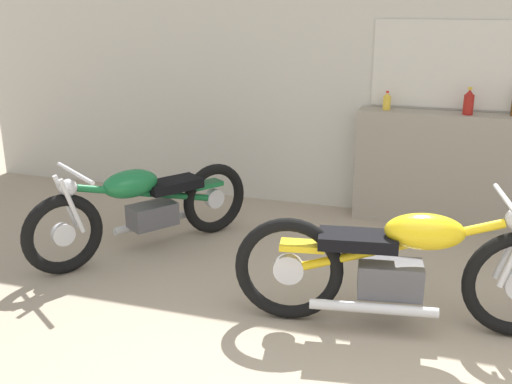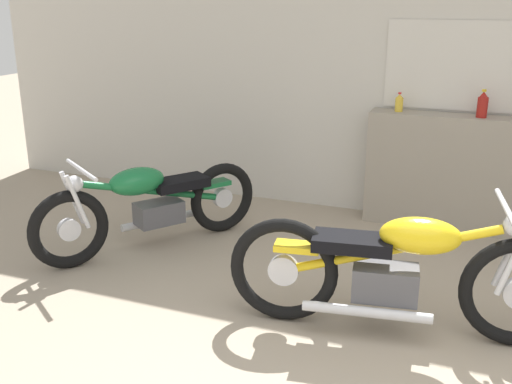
{
  "view_description": "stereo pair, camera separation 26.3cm",
  "coord_description": "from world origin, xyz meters",
  "px_view_note": "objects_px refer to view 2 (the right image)",
  "views": [
    {
      "loc": [
        -0.1,
        -2.27,
        1.99
      ],
      "look_at": [
        -1.3,
        1.48,
        0.7
      ],
      "focal_mm": 42.0,
      "sensor_mm": 36.0,
      "label": 1
    },
    {
      "loc": [
        0.15,
        -2.18,
        1.99
      ],
      "look_at": [
        -1.3,
        1.48,
        0.7
      ],
      "focal_mm": 42.0,
      "sensor_mm": 36.0,
      "label": 2
    }
  ],
  "objects_px": {
    "motorcycle_yellow": "(398,270)",
    "bottle_leftmost": "(399,103)",
    "motorcycle_green": "(151,203)",
    "bottle_left_center": "(483,105)"
  },
  "relations": [
    {
      "from": "bottle_leftmost",
      "to": "bottle_left_center",
      "type": "relative_size",
      "value": 0.72
    },
    {
      "from": "bottle_leftmost",
      "to": "bottle_left_center",
      "type": "distance_m",
      "value": 0.69
    },
    {
      "from": "bottle_left_center",
      "to": "motorcycle_yellow",
      "type": "xyz_separation_m",
      "value": [
        -0.34,
        -1.97,
        -0.7
      ]
    },
    {
      "from": "bottle_left_center",
      "to": "motorcycle_yellow",
      "type": "height_order",
      "value": "bottle_left_center"
    },
    {
      "from": "bottle_leftmost",
      "to": "motorcycle_yellow",
      "type": "bearing_deg",
      "value": -80.14
    },
    {
      "from": "motorcycle_green",
      "to": "motorcycle_yellow",
      "type": "bearing_deg",
      "value": -16.06
    },
    {
      "from": "motorcycle_green",
      "to": "motorcycle_yellow",
      "type": "relative_size",
      "value": 0.81
    },
    {
      "from": "bottle_leftmost",
      "to": "motorcycle_green",
      "type": "relative_size",
      "value": 0.1
    },
    {
      "from": "motorcycle_yellow",
      "to": "bottle_leftmost",
      "type": "bearing_deg",
      "value": 99.86
    },
    {
      "from": "bottle_leftmost",
      "to": "bottle_left_center",
      "type": "height_order",
      "value": "bottle_left_center"
    }
  ]
}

